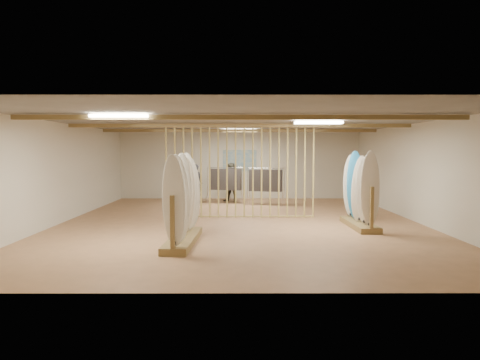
{
  "coord_description": "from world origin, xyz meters",
  "views": [
    {
      "loc": [
        -0.03,
        -11.96,
        2.04
      ],
      "look_at": [
        0.0,
        0.0,
        1.2
      ],
      "focal_mm": 32.0,
      "sensor_mm": 36.0,
      "label": 1
    }
  ],
  "objects_px": {
    "rack_left": "(183,213)",
    "clothing_rack_b": "(266,180)",
    "shopper_b": "(232,180)",
    "shopper_a": "(196,181)",
    "rack_right": "(360,202)",
    "clothing_rack_a": "(225,179)"
  },
  "relations": [
    {
      "from": "clothing_rack_b",
      "to": "shopper_b",
      "type": "xyz_separation_m",
      "value": [
        -1.27,
        0.93,
        -0.05
      ]
    },
    {
      "from": "rack_left",
      "to": "clothing_rack_b",
      "type": "bearing_deg",
      "value": 73.55
    },
    {
      "from": "shopper_b",
      "to": "clothing_rack_a",
      "type": "bearing_deg",
      "value": -93.37
    },
    {
      "from": "rack_left",
      "to": "clothing_rack_a",
      "type": "height_order",
      "value": "rack_left"
    },
    {
      "from": "clothing_rack_b",
      "to": "shopper_b",
      "type": "distance_m",
      "value": 1.58
    },
    {
      "from": "rack_left",
      "to": "clothing_rack_a",
      "type": "xyz_separation_m",
      "value": [
        0.71,
        7.03,
        0.25
      ]
    },
    {
      "from": "rack_left",
      "to": "clothing_rack_a",
      "type": "relative_size",
      "value": 1.72
    },
    {
      "from": "shopper_b",
      "to": "rack_right",
      "type": "bearing_deg",
      "value": -32.01
    },
    {
      "from": "rack_right",
      "to": "clothing_rack_b",
      "type": "xyz_separation_m",
      "value": [
        -2.2,
        4.58,
        0.26
      ]
    },
    {
      "from": "shopper_a",
      "to": "clothing_rack_b",
      "type": "bearing_deg",
      "value": -175.59
    },
    {
      "from": "clothing_rack_a",
      "to": "shopper_a",
      "type": "distance_m",
      "value": 1.19
    },
    {
      "from": "rack_left",
      "to": "shopper_b",
      "type": "distance_m",
      "value": 7.51
    },
    {
      "from": "clothing_rack_a",
      "to": "shopper_a",
      "type": "xyz_separation_m",
      "value": [
        -1.16,
        0.24,
        -0.07
      ]
    },
    {
      "from": "rack_left",
      "to": "shopper_a",
      "type": "bearing_deg",
      "value": 95.94
    },
    {
      "from": "rack_left",
      "to": "clothing_rack_b",
      "type": "xyz_separation_m",
      "value": [
        2.22,
        6.52,
        0.25
      ]
    },
    {
      "from": "rack_left",
      "to": "clothing_rack_b",
      "type": "height_order",
      "value": "rack_left"
    },
    {
      "from": "rack_left",
      "to": "rack_right",
      "type": "bearing_deg",
      "value": 26.02
    },
    {
      "from": "clothing_rack_b",
      "to": "shopper_a",
      "type": "height_order",
      "value": "shopper_a"
    },
    {
      "from": "shopper_a",
      "to": "shopper_b",
      "type": "height_order",
      "value": "shopper_b"
    },
    {
      "from": "rack_left",
      "to": "shopper_b",
      "type": "xyz_separation_m",
      "value": [
        0.95,
        7.45,
        0.2
      ]
    },
    {
      "from": "clothing_rack_a",
      "to": "clothing_rack_b",
      "type": "relative_size",
      "value": 1.01
    },
    {
      "from": "clothing_rack_a",
      "to": "shopper_b",
      "type": "relative_size",
      "value": 0.82
    }
  ]
}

